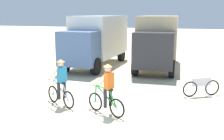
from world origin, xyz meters
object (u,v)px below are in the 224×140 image
box_truck_tan_camper (158,39)px  box_truck_white_box (97,38)px  cyclist_cowboy_hat (107,91)px  bicycle_spare (201,87)px  cyclist_orange_shirt (61,84)px

box_truck_tan_camper → box_truck_white_box: bearing=-171.8°
cyclist_cowboy_hat → bicycle_spare: size_ratio=1.21×
cyclist_orange_shirt → cyclist_cowboy_hat: (1.97, -0.32, 0.00)m
bicycle_spare → box_truck_white_box: bearing=143.0°
cyclist_cowboy_hat → bicycle_spare: cyclist_cowboy_hat is taller
box_truck_white_box → cyclist_orange_shirt: box_truck_white_box is taller
box_truck_tan_camper → bicycle_spare: bearing=-63.8°
box_truck_white_box → cyclist_orange_shirt: (1.74, -8.16, -1.03)m
bicycle_spare → cyclist_cowboy_hat: bearing=-133.1°
box_truck_white_box → box_truck_tan_camper: 4.05m
cyclist_cowboy_hat → box_truck_tan_camper: bearing=88.1°
box_truck_white_box → cyclist_orange_shirt: 8.41m
box_truck_tan_camper → cyclist_cowboy_hat: box_truck_tan_camper is taller
box_truck_tan_camper → cyclist_orange_shirt: (-2.27, -8.74, -1.03)m
box_truck_white_box → box_truck_tan_camper: same height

